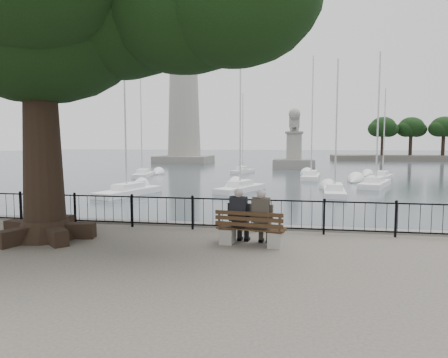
% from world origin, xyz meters
% --- Properties ---
extents(harbor, '(260.00, 260.00, 1.20)m').
position_xyz_m(harbor, '(0.00, 3.00, -0.50)').
color(harbor, slate).
rests_on(harbor, ground).
extents(railing, '(22.06, 0.06, 1.00)m').
position_xyz_m(railing, '(0.00, 2.50, 0.56)').
color(railing, black).
rests_on(railing, ground).
extents(bench, '(1.86, 0.79, 0.95)m').
position_xyz_m(bench, '(1.01, 0.83, 0.33)').
color(bench, gray).
rests_on(bench, ground).
extents(person_left, '(0.48, 0.79, 1.51)m').
position_xyz_m(person_left, '(0.70, 0.98, 0.69)').
color(person_left, black).
rests_on(person_left, ground).
extents(person_right, '(0.48, 0.79, 1.51)m').
position_xyz_m(person_right, '(1.30, 0.90, 0.69)').
color(person_right, '#2D2A26').
rests_on(person_right, ground).
extents(lighthouse, '(9.55, 9.55, 29.38)m').
position_xyz_m(lighthouse, '(-18.00, 62.00, 11.33)').
color(lighthouse, slate).
rests_on(lighthouse, ground).
extents(lion_monument, '(5.90, 5.90, 8.73)m').
position_xyz_m(lion_monument, '(2.00, 49.93, 1.18)').
color(lion_monument, slate).
rests_on(lion_monument, ground).
extents(sailboat_a, '(3.16, 6.04, 11.37)m').
position_xyz_m(sailboat_a, '(-9.49, 17.10, -0.68)').
color(sailboat_a, white).
rests_on(sailboat_a, ground).
extents(sailboat_b, '(3.54, 5.59, 10.91)m').
position_xyz_m(sailboat_b, '(-1.93, 20.60, -0.68)').
color(sailboat_b, white).
rests_on(sailboat_b, ground).
extents(sailboat_c, '(1.72, 5.23, 9.66)m').
position_xyz_m(sailboat_c, '(4.95, 19.77, -0.70)').
color(sailboat_c, white).
rests_on(sailboat_c, ground).
extents(sailboat_d, '(3.74, 6.35, 11.37)m').
position_xyz_m(sailboat_d, '(8.87, 25.91, -0.68)').
color(sailboat_d, white).
rests_on(sailboat_d, ground).
extents(sailboat_e, '(2.40, 5.48, 11.75)m').
position_xyz_m(sailboat_e, '(-14.33, 32.16, -0.65)').
color(sailboat_e, white).
rests_on(sailboat_e, ground).
extents(sailboat_f, '(2.20, 6.00, 12.62)m').
position_xyz_m(sailboat_f, '(3.80, 32.56, -0.65)').
color(sailboat_f, white).
rests_on(sailboat_f, ground).
extents(sailboat_g, '(3.20, 5.26, 9.32)m').
position_xyz_m(sailboat_g, '(11.00, 33.59, -0.71)').
color(sailboat_g, white).
rests_on(sailboat_g, ground).
extents(sailboat_h, '(2.63, 4.78, 9.87)m').
position_xyz_m(sailboat_h, '(-4.22, 39.71, -0.68)').
color(sailboat_h, white).
rests_on(sailboat_h, ground).
extents(far_shore, '(30.00, 8.60, 9.18)m').
position_xyz_m(far_shore, '(25.54, 79.46, 3.00)').
color(far_shore, '#50493F').
rests_on(far_shore, ground).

